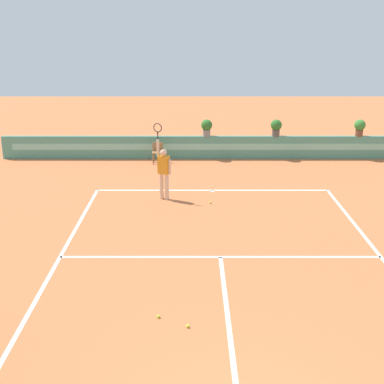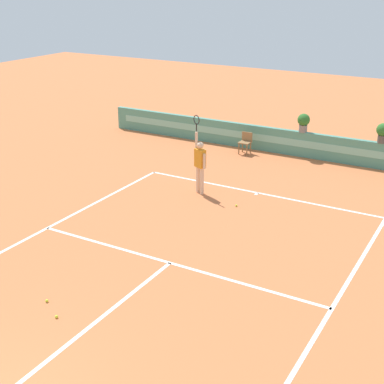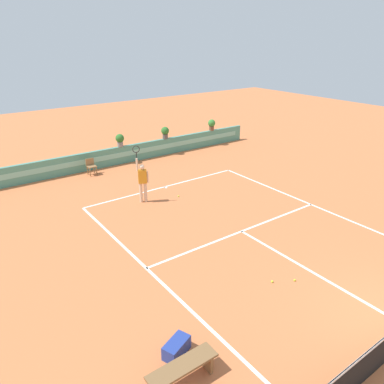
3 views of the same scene
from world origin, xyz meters
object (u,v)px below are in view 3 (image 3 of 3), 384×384
object	(u,v)px
bench_courtside	(182,370)
potted_plant_centre	(120,139)
tennis_player	(142,180)
ball_kid_chair	(91,166)
gear_bag	(177,348)
tennis_ball_near_baseline	(178,196)
potted_plant_far_right	(212,124)
tennis_ball_mid_court	(272,281)
tennis_ball_by_sideline	(295,280)
potted_plant_right	(165,132)

from	to	relation	value
bench_courtside	potted_plant_centre	distance (m)	15.19
tennis_player	ball_kid_chair	bearing A→B (deg)	96.20
bench_courtside	gear_bag	world-z (taller)	bench_courtside
tennis_ball_near_baseline	potted_plant_far_right	xyz separation A→B (m)	(6.63, 5.90, 1.38)
tennis_ball_mid_court	tennis_ball_by_sideline	bearing A→B (deg)	-30.13
ball_kid_chair	bench_courtside	distance (m)	13.83
potted_plant_far_right	ball_kid_chair	bearing A→B (deg)	-175.19
ball_kid_chair	potted_plant_right	size ratio (longest dim) A/B	1.17
gear_bag	tennis_ball_near_baseline	bearing A→B (deg)	55.75
ball_kid_chair	tennis_ball_mid_court	xyz separation A→B (m)	(0.77, -12.11, -0.44)
tennis_player	potted_plant_right	size ratio (longest dim) A/B	3.57
potted_plant_centre	potted_plant_far_right	bearing A→B (deg)	0.00
gear_bag	potted_plant_far_right	bearing A→B (deg)	48.79
bench_courtside	tennis_ball_by_sideline	bearing A→B (deg)	11.23
tennis_player	tennis_ball_mid_court	bearing A→B (deg)	-87.96
potted_plant_centre	bench_courtside	bearing A→B (deg)	-111.15
gear_bag	potted_plant_centre	bearing A→B (deg)	69.03
gear_bag	tennis_ball_by_sideline	xyz separation A→B (m)	(4.42, 0.22, -0.15)
bench_courtside	potted_plant_right	distance (m)	16.51
tennis_ball_near_baseline	tennis_ball_mid_court	bearing A→B (deg)	-100.55
tennis_ball_by_sideline	potted_plant_far_right	bearing A→B (deg)	60.98
tennis_player	potted_plant_far_right	size ratio (longest dim) A/B	3.57
gear_bag	tennis_player	bearing A→B (deg)	65.96
potted_plant_centre	gear_bag	bearing A→B (deg)	-110.97
tennis_player	potted_plant_right	bearing A→B (deg)	49.88
tennis_ball_mid_court	potted_plant_far_right	distance (m)	15.15
tennis_player	potted_plant_centre	bearing A→B (deg)	73.77
gear_bag	tennis_ball_mid_court	size ratio (longest dim) A/B	10.29
tennis_ball_near_baseline	potted_plant_centre	bearing A→B (deg)	89.77
potted_plant_right	tennis_ball_mid_court	bearing A→B (deg)	-108.57
potted_plant_right	potted_plant_centre	size ratio (longest dim) A/B	1.00
gear_bag	tennis_ball_mid_court	distance (m)	3.87
gear_bag	tennis_ball_near_baseline	size ratio (longest dim) A/B	10.29
bench_courtside	tennis_ball_by_sideline	world-z (taller)	bench_courtside
ball_kid_chair	tennis_ball_near_baseline	bearing A→B (deg)	-68.17
tennis_ball_near_baseline	tennis_ball_mid_court	xyz separation A→B (m)	(-1.29, -6.95, 0.00)
ball_kid_chair	tennis_ball_mid_court	world-z (taller)	ball_kid_chair
bench_courtside	tennis_ball_mid_court	bearing A→B (deg)	17.29
tennis_ball_by_sideline	gear_bag	bearing A→B (deg)	-177.21
tennis_ball_by_sideline	potted_plant_far_right	world-z (taller)	potted_plant_far_right
ball_kid_chair	gear_bag	size ratio (longest dim) A/B	1.21
tennis_player	potted_plant_centre	world-z (taller)	tennis_player
tennis_ball_mid_court	tennis_ball_by_sideline	xyz separation A→B (m)	(0.60, -0.35, 0.00)
bench_courtside	tennis_ball_mid_court	distance (m)	4.36
gear_bag	tennis_ball_by_sideline	size ratio (longest dim) A/B	10.29
ball_kid_chair	potted_plant_far_right	bearing A→B (deg)	4.81
tennis_player	potted_plant_far_right	distance (m)	9.83
potted_plant_right	bench_courtside	bearing A→B (deg)	-120.92
tennis_ball_near_baseline	tennis_ball_mid_court	world-z (taller)	same
gear_bag	tennis_ball_mid_court	xyz separation A→B (m)	(3.82, 0.56, -0.15)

